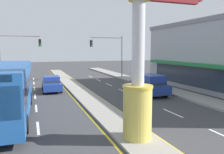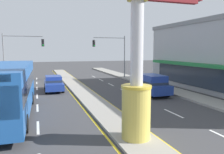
% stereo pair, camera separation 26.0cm
% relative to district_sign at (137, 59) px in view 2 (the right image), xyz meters
% --- Properties ---
extents(median_strip, '(1.94, 52.00, 0.14)m').
position_rel_district_sign_xyz_m(median_strip, '(-0.00, 12.16, -3.73)').
color(median_strip, gray).
rests_on(median_strip, ground).
extents(sidewalk_right, '(2.31, 60.00, 0.18)m').
position_rel_district_sign_xyz_m(sidewalk_right, '(8.73, 10.16, -3.71)').
color(sidewalk_right, gray).
rests_on(sidewalk_right, ground).
extents(lane_markings, '(8.68, 52.00, 0.01)m').
position_rel_district_sign_xyz_m(lane_markings, '(-0.00, 10.81, -3.80)').
color(lane_markings, silver).
rests_on(lane_markings, ground).
extents(district_sign, '(6.58, 1.37, 7.76)m').
position_rel_district_sign_xyz_m(district_sign, '(0.00, 0.00, 0.00)').
color(district_sign, gold).
rests_on(district_sign, median_strip).
extents(traffic_light_left_side, '(4.86, 0.46, 6.20)m').
position_rel_district_sign_xyz_m(traffic_light_left_side, '(-6.21, 21.19, 0.45)').
color(traffic_light_left_side, slate).
rests_on(traffic_light_left_side, ground).
extents(traffic_light_right_side, '(4.86, 0.46, 6.20)m').
position_rel_district_sign_xyz_m(traffic_light_right_side, '(6.21, 21.36, 0.45)').
color(traffic_light_right_side, slate).
rests_on(traffic_light_right_side, ground).
extents(bus_near_right_lane, '(2.84, 11.27, 3.26)m').
position_rel_district_sign_xyz_m(bus_near_right_lane, '(-5.92, 6.19, -1.93)').
color(bus_near_right_lane, '#1E5199').
rests_on(bus_near_right_lane, ground).
extents(suv_far_right_lane, '(2.02, 4.63, 1.90)m').
position_rel_district_sign_xyz_m(suv_far_right_lane, '(5.92, 9.42, -2.82)').
color(suv_far_right_lane, navy).
rests_on(suv_far_right_lane, ground).
extents(sedan_near_left_lane, '(1.88, 4.32, 1.53)m').
position_rel_district_sign_xyz_m(sedan_near_left_lane, '(-2.62, 14.49, -3.01)').
color(sedan_near_left_lane, navy).
rests_on(sedan_near_left_lane, ground).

